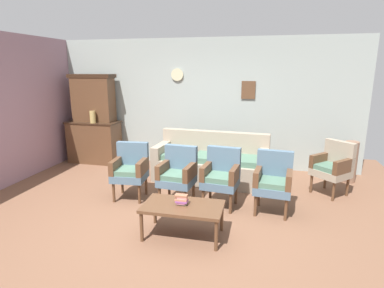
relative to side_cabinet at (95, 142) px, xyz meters
The scene contains 14 objects.
ground_plane 3.37m from the side_cabinet, 42.38° to the right, with size 7.68×7.68×0.00m, color brown.
wall_back_with_decor 2.65m from the side_cabinet, ahead, with size 6.40×0.09×2.70m.
side_cabinet is the anchor object (origin of this frame).
cabinet_upper_hutch 0.99m from the side_cabinet, 90.00° to the left, with size 0.99×0.38×1.03m.
vase_on_cabinet 0.63m from the side_cabinet, 59.42° to the right, with size 0.12×0.12×0.26m, color tan.
floral_couch 2.85m from the side_cabinet, 12.60° to the right, with size 2.14×0.95×0.90m.
armchair_near_cabinet 2.36m from the side_cabinet, 46.32° to the right, with size 0.56×0.53×0.90m.
armchair_row_middle 3.00m from the side_cabinet, 35.60° to the right, with size 0.56×0.54×0.90m.
armchair_near_couch_end 3.54m from the side_cabinet, 28.50° to the right, with size 0.57×0.55×0.90m.
armchair_by_doorway 4.25m from the side_cabinet, 24.08° to the right, with size 0.57×0.54×0.90m.
wingback_chair_by_fireplace 4.94m from the side_cabinet, ahead, with size 0.71×0.71×0.90m.
coffee_table 3.88m from the side_cabinet, 44.36° to the right, with size 1.00×0.56×0.42m.
book_stack_on_table 3.86m from the side_cabinet, 44.42° to the right, with size 0.16×0.11×0.13m.
floor_vase_by_wall 5.32m from the side_cabinet, ahead, with size 0.24×0.24×0.77m, color #7F5C48.
Camera 1 is at (1.23, -3.94, 2.07)m, focal length 29.20 mm.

